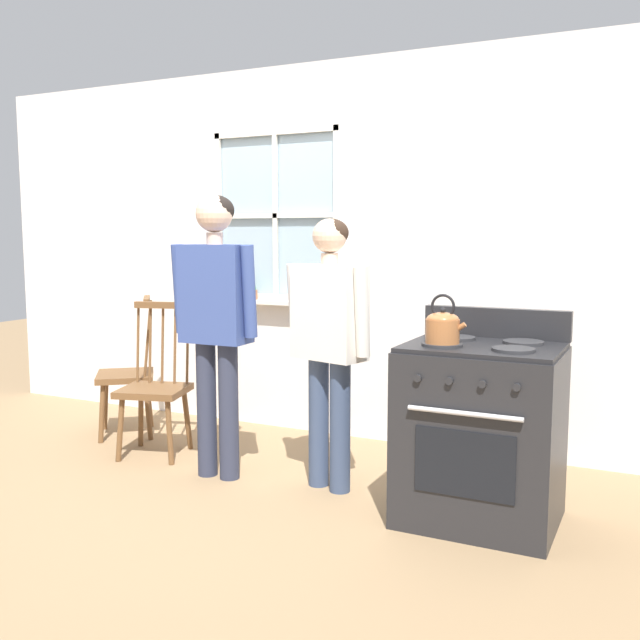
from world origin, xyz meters
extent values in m
plane|color=#937551|center=(0.00, 0.00, 0.00)|extent=(16.00, 16.00, 0.00)
cube|color=white|center=(-2.14, 1.40, 1.35)|extent=(2.12, 0.06, 2.70)
cube|color=white|center=(1.59, 1.40, 1.35)|extent=(3.22, 0.06, 2.70)
cube|color=white|center=(-0.55, 1.40, 0.49)|extent=(1.05, 0.06, 0.98)
cube|color=white|center=(-0.55, 1.40, 2.48)|extent=(1.05, 0.06, 0.45)
cube|color=silver|center=(-0.55, 1.32, 0.97)|extent=(1.11, 0.10, 0.03)
cube|color=#9EB7C6|center=(-0.55, 1.41, 1.62)|extent=(0.99, 0.01, 1.21)
cube|color=silver|center=(-0.55, 1.38, 1.62)|extent=(0.04, 0.02, 1.27)
cube|color=silver|center=(-0.55, 1.38, 1.62)|extent=(1.05, 0.02, 0.04)
cube|color=silver|center=(-1.06, 1.38, 1.62)|extent=(0.04, 0.03, 1.27)
cube|color=silver|center=(-0.04, 1.38, 1.62)|extent=(0.04, 0.03, 1.27)
cube|color=silver|center=(-0.55, 1.38, 2.23)|extent=(1.05, 0.03, 0.04)
cube|color=silver|center=(-0.55, 1.38, 1.00)|extent=(1.05, 0.03, 0.04)
cube|color=brown|center=(-0.92, 0.38, 0.44)|extent=(0.51, 0.50, 0.04)
cylinder|color=brown|center=(-1.04, 0.18, 0.21)|extent=(0.06, 0.08, 0.42)
cylinder|color=brown|center=(-0.72, 0.27, 0.21)|extent=(0.08, 0.06, 0.42)
cylinder|color=brown|center=(-1.13, 0.49, 0.21)|extent=(0.08, 0.06, 0.42)
cylinder|color=brown|center=(-0.80, 0.58, 0.21)|extent=(0.06, 0.08, 0.42)
cylinder|color=brown|center=(-1.14, 0.49, 0.71)|extent=(0.04, 0.08, 0.54)
cylinder|color=brown|center=(-1.06, 0.52, 0.71)|extent=(0.04, 0.08, 0.54)
cylinder|color=brown|center=(-0.97, 0.54, 0.71)|extent=(0.04, 0.08, 0.54)
cylinder|color=brown|center=(-0.88, 0.57, 0.71)|extent=(0.04, 0.08, 0.54)
cylinder|color=brown|center=(-0.80, 0.59, 0.71)|extent=(0.04, 0.08, 0.54)
cube|color=brown|center=(-0.97, 0.54, 1.00)|extent=(0.38, 0.14, 0.04)
cube|color=brown|center=(-1.44, 0.69, 0.44)|extent=(0.57, 0.58, 0.04)
cylinder|color=brown|center=(-1.67, 0.72, 0.21)|extent=(0.09, 0.06, 0.42)
cylinder|color=brown|center=(-1.46, 0.45, 0.21)|extent=(0.06, 0.09, 0.42)
cylinder|color=brown|center=(-1.42, 0.92, 0.21)|extent=(0.06, 0.09, 0.42)
cylinder|color=brown|center=(-1.21, 0.65, 0.21)|extent=(0.09, 0.06, 0.42)
cylinder|color=brown|center=(-1.42, 0.93, 0.71)|extent=(0.07, 0.06, 0.54)
cylinder|color=brown|center=(-1.36, 0.86, 0.71)|extent=(0.07, 0.06, 0.54)
cylinder|color=brown|center=(-1.30, 0.79, 0.71)|extent=(0.07, 0.06, 0.54)
cylinder|color=brown|center=(-1.25, 0.72, 0.71)|extent=(0.07, 0.06, 0.54)
cylinder|color=brown|center=(-1.19, 0.65, 0.71)|extent=(0.07, 0.06, 0.54)
cube|color=brown|center=(-1.30, 0.79, 1.00)|extent=(0.27, 0.32, 0.04)
cylinder|color=#2D3347|center=(-0.38, 0.21, 0.42)|extent=(0.12, 0.12, 0.83)
cylinder|color=#2D3347|center=(-0.22, 0.21, 0.42)|extent=(0.12, 0.12, 0.83)
cube|color=#384C8E|center=(-0.30, 0.21, 1.13)|extent=(0.41, 0.22, 0.59)
cylinder|color=#384C8E|center=(-0.54, 0.18, 1.15)|extent=(0.08, 0.12, 0.54)
cylinder|color=#384C8E|center=(-0.05, 0.20, 1.15)|extent=(0.08, 0.12, 0.54)
cylinder|color=beige|center=(-0.30, 0.21, 1.46)|extent=(0.10, 0.10, 0.07)
sphere|color=beige|center=(-0.30, 0.21, 1.60)|extent=(0.22, 0.22, 0.22)
ellipsoid|color=black|center=(-0.30, 0.23, 1.62)|extent=(0.22, 0.22, 0.18)
cylinder|color=#384766|center=(0.32, 0.35, 0.38)|extent=(0.12, 0.12, 0.77)
cylinder|color=#384766|center=(0.48, 0.31, 0.38)|extent=(0.12, 0.12, 0.77)
cube|color=white|center=(0.40, 0.33, 1.04)|extent=(0.46, 0.31, 0.54)
cylinder|color=white|center=(0.15, 0.37, 1.06)|extent=(0.10, 0.13, 0.50)
cylinder|color=white|center=(0.63, 0.25, 1.06)|extent=(0.10, 0.13, 0.50)
cylinder|color=beige|center=(0.40, 0.33, 1.34)|extent=(0.10, 0.10, 0.07)
sphere|color=beige|center=(0.40, 0.33, 1.47)|extent=(0.19, 0.19, 0.19)
ellipsoid|color=#332319|center=(0.40, 0.34, 1.49)|extent=(0.20, 0.20, 0.16)
cube|color=#232326|center=(1.30, 0.24, 0.45)|extent=(0.78, 0.64, 0.90)
cube|color=black|center=(1.30, 0.24, 0.91)|extent=(0.76, 0.61, 0.02)
cylinder|color=#2D2D30|center=(1.13, 0.11, 0.93)|extent=(0.20, 0.20, 0.02)
cylinder|color=#2D2D30|center=(1.48, 0.11, 0.93)|extent=(0.20, 0.20, 0.02)
cylinder|color=#2D2D30|center=(1.13, 0.37, 0.93)|extent=(0.20, 0.20, 0.02)
cylinder|color=#2D2D30|center=(1.48, 0.37, 0.93)|extent=(0.20, 0.20, 0.02)
cube|color=#232326|center=(1.30, 0.53, 1.00)|extent=(0.78, 0.06, 0.16)
cube|color=black|center=(1.30, -0.08, 0.40)|extent=(0.48, 0.01, 0.32)
cylinder|color=silver|center=(1.30, -0.10, 0.65)|extent=(0.55, 0.02, 0.02)
cylinder|color=#232326|center=(1.07, -0.09, 0.79)|extent=(0.04, 0.02, 0.04)
cylinder|color=#232326|center=(1.22, -0.09, 0.79)|extent=(0.04, 0.02, 0.04)
cylinder|color=#232326|center=(1.38, -0.09, 0.79)|extent=(0.04, 0.02, 0.04)
cylinder|color=#232326|center=(1.53, -0.09, 0.79)|extent=(0.04, 0.02, 0.04)
cylinder|color=#A86638|center=(1.13, 0.11, 1.00)|extent=(0.17, 0.17, 0.12)
ellipsoid|color=#A86638|center=(1.13, 0.11, 1.06)|extent=(0.16, 0.16, 0.07)
sphere|color=black|center=(1.13, 0.11, 1.10)|extent=(0.03, 0.03, 0.03)
cylinder|color=#A86638|center=(1.21, 0.11, 1.02)|extent=(0.08, 0.03, 0.07)
torus|color=black|center=(1.13, 0.11, 1.12)|extent=(0.12, 0.01, 0.12)
cylinder|color=#935B3D|center=(-0.74, 1.31, 1.02)|extent=(0.11, 0.11, 0.07)
cylinder|color=#33261C|center=(-0.74, 1.31, 1.05)|extent=(0.10, 0.10, 0.01)
cone|color=#388447|center=(-0.72, 1.32, 1.15)|extent=(0.06, 0.05, 0.20)
cone|color=#388447|center=(-0.75, 1.32, 1.11)|extent=(0.06, 0.05, 0.12)
cone|color=#388447|center=(-0.74, 1.29, 1.12)|extent=(0.04, 0.08, 0.14)
camera|label=1|loc=(2.12, -3.32, 1.48)|focal=40.00mm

